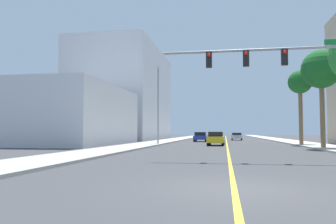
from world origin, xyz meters
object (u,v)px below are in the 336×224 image
palm_mid (321,70)px  car_silver (237,136)px  traffic_signal_mast (302,68)px  street_lamp (158,101)px  car_blue (201,137)px  car_yellow (216,138)px  palm_far (300,84)px

palm_mid → car_silver: bearing=102.5°
traffic_signal_mast → palm_mid: size_ratio=1.31×
street_lamp → car_blue: 14.32m
palm_mid → traffic_signal_mast: bearing=-109.1°
traffic_signal_mast → palm_mid: palm_mid is taller
palm_mid → car_silver: (-6.42, 28.95, -6.27)m
palm_mid → car_yellow: palm_mid is taller
street_lamp → car_blue: bearing=73.4°
traffic_signal_mast → car_silver: (-1.89, 42.06, -4.09)m
palm_far → car_blue: (-11.97, 11.40, -6.12)m
car_yellow → car_silver: car_yellow is taller
traffic_signal_mast → palm_far: bearing=78.1°
street_lamp → palm_far: size_ratio=1.09×
traffic_signal_mast → palm_mid: (4.53, 13.11, 2.18)m
palm_mid → car_yellow: (-9.47, 5.62, -6.20)m
traffic_signal_mast → street_lamp: size_ratio=1.26×
traffic_signal_mast → palm_mid: bearing=70.9°
traffic_signal_mast → car_yellow: (-4.94, 18.73, -4.02)m
street_lamp → car_silver: bearing=67.2°
palm_far → car_blue: palm_far is taller
car_blue → car_silver: car_blue is taller
traffic_signal_mast → car_silver: 42.30m
car_yellow → car_blue: bearing=102.8°
palm_mid → palm_far: bearing=91.1°
palm_far → car_yellow: bearing=-167.3°
street_lamp → car_blue: street_lamp is taller
street_lamp → car_silver: street_lamp is taller
street_lamp → car_yellow: (6.56, -0.42, -4.28)m
car_blue → car_yellow: bearing=-78.3°
car_blue → palm_far: bearing=-43.0°
street_lamp → palm_mid: 17.24m
palm_far → palm_mid: bearing=-88.9°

